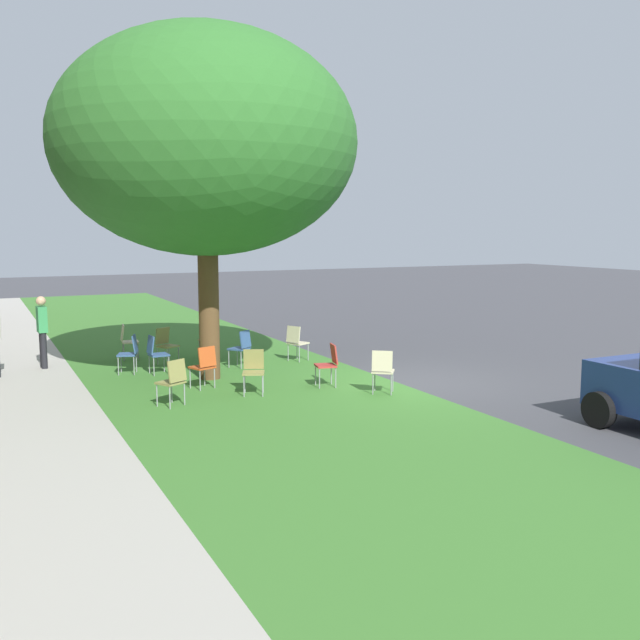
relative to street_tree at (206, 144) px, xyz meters
The scene contains 17 objects.
ground 6.56m from the street_tree, 121.29° to the right, with size 80.00×80.00×0.00m, color #424247.
grass_verge 5.48m from the street_tree, 169.02° to the right, with size 48.00×6.00×0.01m, color #3D752D.
sidewalk_strip 6.76m from the street_tree, 119.03° to the left, with size 48.00×2.80×0.01m, color #ADA89E.
street_tree is the anchor object (origin of this frame).
chair_0 5.95m from the street_tree, 138.32° to the right, with size 0.58×0.58×0.88m.
chair_1 5.19m from the street_tree, 17.86° to the right, with size 0.43×0.43×0.88m.
chair_2 5.23m from the street_tree, 133.12° to the right, with size 0.50×0.50×0.88m.
chair_3 5.13m from the street_tree, 147.16° to the left, with size 0.57×0.56×0.88m.
chair_4 4.69m from the street_tree, 44.97° to the left, with size 0.44×0.44×0.88m.
chair_5 5.25m from the street_tree, 67.56° to the right, with size 0.55×0.56×0.88m.
chair_6 4.60m from the street_tree, 156.28° to the left, with size 0.53×0.53×0.88m.
chair_7 4.69m from the street_tree, 49.95° to the right, with size 0.58×0.58×0.88m.
chair_8 4.85m from the street_tree, 169.86° to the right, with size 0.55×0.54×0.88m.
chair_9 4.88m from the street_tree, 48.44° to the left, with size 0.53×0.54×0.88m.
chair_10 5.57m from the street_tree, 20.54° to the left, with size 0.47×0.47×0.88m.
chair_11 4.97m from the street_tree, 11.94° to the left, with size 0.57×0.56×0.88m.
pedestrian_1 5.88m from the street_tree, 47.76° to the left, with size 0.37×0.22×1.69m.
Camera 1 is at (-12.40, 8.15, 3.21)m, focal length 39.66 mm.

